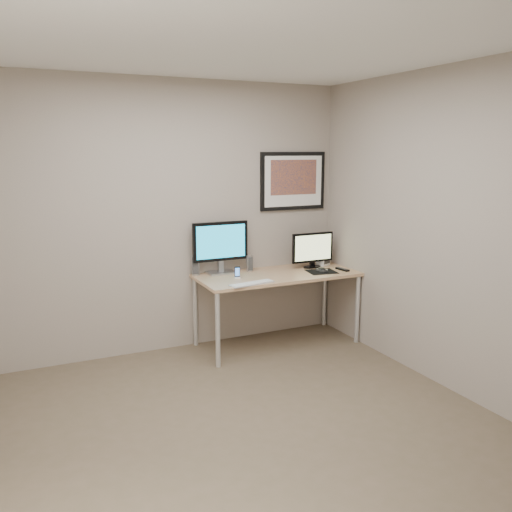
{
  "coord_description": "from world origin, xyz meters",
  "views": [
    {
      "loc": [
        -1.43,
        -3.31,
        1.94
      ],
      "look_at": [
        0.65,
        1.1,
        0.98
      ],
      "focal_mm": 38.0,
      "sensor_mm": 36.0,
      "label": 1
    }
  ],
  "objects_px": {
    "monitor_large": "(220,245)",
    "keyboard": "(252,283)",
    "framed_art": "(293,181)",
    "monitor_tv": "(313,249)",
    "speaker_right": "(249,263)",
    "fan_unit": "(323,256)",
    "speaker_left": "(196,265)",
    "phone_dock": "(237,272)",
    "desk": "(277,280)"
  },
  "relations": [
    {
      "from": "speaker_right",
      "to": "framed_art",
      "type": "bearing_deg",
      "value": 11.15
    },
    {
      "from": "monitor_large",
      "to": "keyboard",
      "type": "relative_size",
      "value": 1.3
    },
    {
      "from": "framed_art",
      "to": "desk",
      "type": "bearing_deg",
      "value": -136.54
    },
    {
      "from": "monitor_tv",
      "to": "keyboard",
      "type": "height_order",
      "value": "monitor_tv"
    },
    {
      "from": "speaker_left",
      "to": "speaker_right",
      "type": "distance_m",
      "value": 0.55
    },
    {
      "from": "speaker_left",
      "to": "keyboard",
      "type": "xyz_separation_m",
      "value": [
        0.34,
        -0.57,
        -0.09
      ]
    },
    {
      "from": "framed_art",
      "to": "monitor_large",
      "type": "distance_m",
      "value": 1.05
    },
    {
      "from": "framed_art",
      "to": "speaker_right",
      "type": "height_order",
      "value": "framed_art"
    },
    {
      "from": "fan_unit",
      "to": "desk",
      "type": "bearing_deg",
      "value": 169.81
    },
    {
      "from": "framed_art",
      "to": "speaker_right",
      "type": "bearing_deg",
      "value": -169.25
    },
    {
      "from": "monitor_tv",
      "to": "speaker_right",
      "type": "relative_size",
      "value": 2.88
    },
    {
      "from": "framed_art",
      "to": "monitor_tv",
      "type": "distance_m",
      "value": 0.74
    },
    {
      "from": "desk",
      "to": "monitor_tv",
      "type": "height_order",
      "value": "monitor_tv"
    },
    {
      "from": "speaker_left",
      "to": "speaker_right",
      "type": "xyz_separation_m",
      "value": [
        0.55,
        -0.07,
        -0.02
      ]
    },
    {
      "from": "fan_unit",
      "to": "speaker_right",
      "type": "bearing_deg",
      "value": 151.09
    },
    {
      "from": "speaker_right",
      "to": "keyboard",
      "type": "height_order",
      "value": "speaker_right"
    },
    {
      "from": "phone_dock",
      "to": "keyboard",
      "type": "relative_size",
      "value": 0.26
    },
    {
      "from": "framed_art",
      "to": "speaker_left",
      "type": "distance_m",
      "value": 1.36
    },
    {
      "from": "framed_art",
      "to": "speaker_left",
      "type": "bearing_deg",
      "value": -177.95
    },
    {
      "from": "monitor_large",
      "to": "speaker_right",
      "type": "relative_size",
      "value": 3.49
    },
    {
      "from": "desk",
      "to": "speaker_left",
      "type": "height_order",
      "value": "speaker_left"
    },
    {
      "from": "framed_art",
      "to": "phone_dock",
      "type": "height_order",
      "value": "framed_art"
    },
    {
      "from": "framed_art",
      "to": "keyboard",
      "type": "height_order",
      "value": "framed_art"
    },
    {
      "from": "framed_art",
      "to": "keyboard",
      "type": "relative_size",
      "value": 1.72
    },
    {
      "from": "desk",
      "to": "monitor_tv",
      "type": "bearing_deg",
      "value": 11.67
    },
    {
      "from": "speaker_left",
      "to": "phone_dock",
      "type": "bearing_deg",
      "value": -20.13
    },
    {
      "from": "speaker_left",
      "to": "phone_dock",
      "type": "distance_m",
      "value": 0.44
    },
    {
      "from": "framed_art",
      "to": "fan_unit",
      "type": "xyz_separation_m",
      "value": [
        0.28,
        -0.18,
        -0.79
      ]
    },
    {
      "from": "monitor_tv",
      "to": "speaker_left",
      "type": "xyz_separation_m",
      "value": [
        -1.21,
        0.2,
        -0.1
      ]
    },
    {
      "from": "monitor_tv",
      "to": "speaker_right",
      "type": "xyz_separation_m",
      "value": [
        -0.66,
        0.13,
        -0.12
      ]
    },
    {
      "from": "monitor_tv",
      "to": "fan_unit",
      "type": "relative_size",
      "value": 2.31
    },
    {
      "from": "framed_art",
      "to": "fan_unit",
      "type": "bearing_deg",
      "value": -32.04
    },
    {
      "from": "keyboard",
      "to": "monitor_tv",
      "type": "bearing_deg",
      "value": 14.35
    },
    {
      "from": "monitor_tv",
      "to": "framed_art",
      "type": "bearing_deg",
      "value": 115.39
    },
    {
      "from": "framed_art",
      "to": "speaker_left",
      "type": "relative_size",
      "value": 3.72
    },
    {
      "from": "desk",
      "to": "speaker_right",
      "type": "relative_size",
      "value": 9.8
    },
    {
      "from": "desk",
      "to": "fan_unit",
      "type": "relative_size",
      "value": 7.86
    },
    {
      "from": "monitor_tv",
      "to": "phone_dock",
      "type": "xyz_separation_m",
      "value": [
        -0.9,
        -0.1,
        -0.14
      ]
    },
    {
      "from": "speaker_left",
      "to": "keyboard",
      "type": "bearing_deg",
      "value": -35.71
    },
    {
      "from": "monitor_large",
      "to": "phone_dock",
      "type": "height_order",
      "value": "monitor_large"
    },
    {
      "from": "monitor_large",
      "to": "desk",
      "type": "bearing_deg",
      "value": -25.85
    },
    {
      "from": "framed_art",
      "to": "fan_unit",
      "type": "relative_size",
      "value": 3.68
    },
    {
      "from": "speaker_right",
      "to": "keyboard",
      "type": "xyz_separation_m",
      "value": [
        -0.2,
        -0.51,
        -0.07
      ]
    },
    {
      "from": "framed_art",
      "to": "speaker_left",
      "type": "xyz_separation_m",
      "value": [
        -1.1,
        -0.04,
        -0.79
      ]
    },
    {
      "from": "speaker_right",
      "to": "phone_dock",
      "type": "bearing_deg",
      "value": -134.6
    },
    {
      "from": "framed_art",
      "to": "monitor_large",
      "type": "relative_size",
      "value": 1.32
    },
    {
      "from": "phone_dock",
      "to": "desk",
      "type": "bearing_deg",
      "value": 9.24
    },
    {
      "from": "monitor_tv",
      "to": "phone_dock",
      "type": "height_order",
      "value": "monitor_tv"
    },
    {
      "from": "monitor_large",
      "to": "phone_dock",
      "type": "relative_size",
      "value": 4.97
    },
    {
      "from": "framed_art",
      "to": "phone_dock",
      "type": "bearing_deg",
      "value": -156.73
    }
  ]
}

